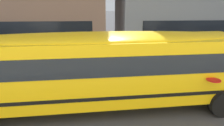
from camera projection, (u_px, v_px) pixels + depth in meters
ground_plane at (139, 84)px, 8.95m from camera, size 400.00×400.00×0.00m
sidewalk_far at (120, 51)px, 15.71m from camera, size 120.00×3.00×0.01m
lane_centreline at (139, 84)px, 8.95m from camera, size 110.00×0.16×0.01m
school_bus at (108, 64)px, 6.57m from camera, size 12.60×3.02×2.80m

